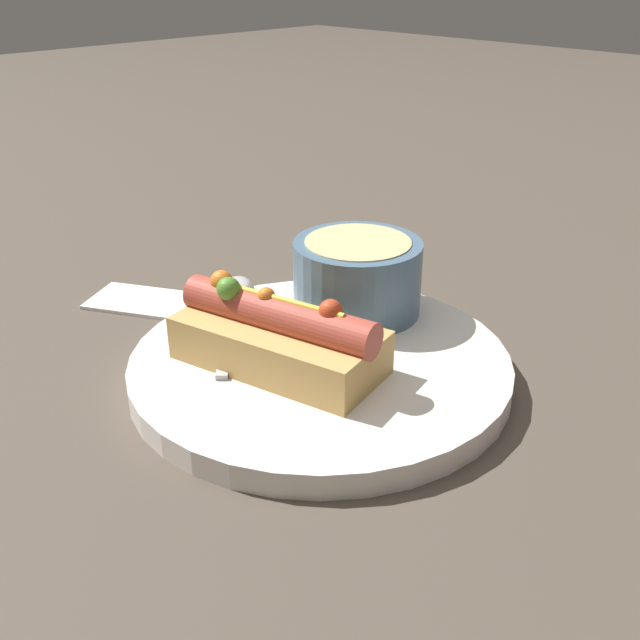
{
  "coord_description": "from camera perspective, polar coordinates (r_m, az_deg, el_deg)",
  "views": [
    {
      "loc": [
        0.34,
        -0.34,
        0.29
      ],
      "look_at": [
        0.0,
        0.0,
        0.05
      ],
      "focal_mm": 42.0,
      "sensor_mm": 36.0,
      "label": 1
    }
  ],
  "objects": [
    {
      "name": "soup_bowl",
      "position": [
        0.61,
        2.85,
        3.55
      ],
      "size": [
        0.1,
        0.1,
        0.06
      ],
      "color": "slate",
      "rests_on": "dinner_plate"
    },
    {
      "name": "ground_plane",
      "position": [
        0.56,
        0.0,
        -4.38
      ],
      "size": [
        4.0,
        4.0,
        0.0
      ],
      "primitive_type": "plane",
      "color": "#4C4238"
    },
    {
      "name": "spoon",
      "position": [
        0.63,
        -6.54,
        1.33
      ],
      "size": [
        0.14,
        0.13,
        0.01
      ],
      "rotation": [
        0.0,
        0.0,
        2.38
      ],
      "color": "#B7B7BC",
      "rests_on": "dinner_plate"
    },
    {
      "name": "hot_dog",
      "position": [
        0.53,
        -3.21,
        -1.22
      ],
      "size": [
        0.16,
        0.1,
        0.06
      ],
      "rotation": [
        0.0,
        0.0,
        0.22
      ],
      "color": "tan",
      "rests_on": "dinner_plate"
    },
    {
      "name": "napkin",
      "position": [
        0.69,
        -13.12,
        1.5
      ],
      "size": [
        0.12,
        0.1,
        0.01
      ],
      "rotation": [
        0.0,
        0.0,
        0.51
      ],
      "color": "white",
      "rests_on": "ground_plane"
    },
    {
      "name": "dinner_plate",
      "position": [
        0.56,
        0.0,
        -3.57
      ],
      "size": [
        0.28,
        0.28,
        0.02
      ],
      "color": "white",
      "rests_on": "ground_plane"
    }
  ]
}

